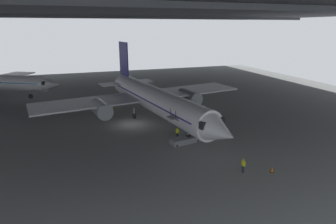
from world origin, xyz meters
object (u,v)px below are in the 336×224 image
object	(u,v)px
boarding_stairs	(184,137)
traffic_cone_orange	(272,169)
crew_worker_by_stairs	(177,132)
airplane_main	(153,99)
baggage_tug	(110,108)
crew_worker_near_nose	(243,165)

from	to	relation	value
boarding_stairs	traffic_cone_orange	size ratio (longest dim) A/B	7.80
boarding_stairs	crew_worker_by_stairs	distance (m)	1.59
airplane_main	baggage_tug	distance (m)	9.93
boarding_stairs	baggage_tug	world-z (taller)	boarding_stairs
boarding_stairs	crew_worker_by_stairs	size ratio (longest dim) A/B	2.88
crew_worker_by_stairs	baggage_tug	world-z (taller)	crew_worker_by_stairs
boarding_stairs	crew_worker_by_stairs	xyz separation A→B (m)	(-0.37, 1.53, 0.19)
crew_worker_by_stairs	baggage_tug	size ratio (longest dim) A/B	0.70
airplane_main	crew_worker_near_nose	world-z (taller)	airplane_main
airplane_main	traffic_cone_orange	size ratio (longest dim) A/B	61.54
boarding_stairs	crew_worker_near_nose	size ratio (longest dim) A/B	3.00
traffic_cone_orange	boarding_stairs	bearing A→B (deg)	118.91
airplane_main	baggage_tug	size ratio (longest dim) A/B	15.85
crew_worker_near_nose	airplane_main	bearing A→B (deg)	100.95
crew_worker_near_nose	crew_worker_by_stairs	xyz separation A→B (m)	(-3.04, 10.73, 0.04)
crew_worker_near_nose	baggage_tug	xyz separation A→B (m)	(-9.71, 26.78, -0.36)
crew_worker_near_nose	crew_worker_by_stairs	bearing A→B (deg)	105.80
traffic_cone_orange	baggage_tug	distance (m)	30.39
crew_worker_by_stairs	boarding_stairs	bearing A→B (deg)	-76.34
airplane_main	crew_worker_by_stairs	distance (m)	9.07
crew_worker_near_nose	crew_worker_by_stairs	world-z (taller)	crew_worker_by_stairs
airplane_main	traffic_cone_orange	distance (m)	21.57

